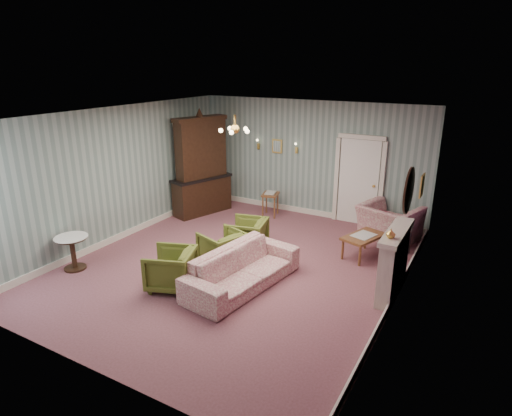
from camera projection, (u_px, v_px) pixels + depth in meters
The scene contains 27 objects.
floor at pixel (237, 265), 8.51m from camera, with size 7.00×7.00×0.00m, color #884F59.
ceiling at pixel (235, 115), 7.58m from camera, with size 7.00×7.00×0.00m, color white.
wall_back at pixel (310, 159), 10.94m from camera, with size 6.00×6.00×0.00m, color slate.
wall_front at pixel (80, 269), 5.16m from camera, with size 6.00×6.00×0.00m, color slate.
wall_left at pixel (118, 175), 9.44m from camera, with size 7.00×7.00×0.00m, color slate.
wall_right at pixel (403, 222), 6.65m from camera, with size 7.00×7.00×0.00m, color slate.
wall_right_floral at pixel (402, 222), 6.66m from camera, with size 7.00×7.00×0.00m, color #AD567F.
door at pixel (359, 180), 10.42m from camera, with size 1.12×0.12×2.16m, color white, non-canonical shape.
olive_chair_a at pixel (171, 267), 7.57m from camera, with size 0.77×0.72×0.79m, color #5A6322.
olive_chair_b at pixel (222, 246), 8.45m from camera, with size 0.73×0.69×0.75m, color #5A6322.
olive_chair_c at pixel (247, 234), 9.04m from camera, with size 0.75×0.70×0.77m, color #5A6322.
sofa_chintz at pixel (242, 262), 7.60m from camera, with size 2.32×0.68×0.91m, color #9A3E53.
wingback_chair at pixel (390, 217), 9.64m from camera, with size 1.20×0.78×1.05m, color #9A3E53.
dresser at pixel (201, 163), 11.07m from camera, with size 0.55×1.59×2.65m, color black, non-canonical shape.
fireplace at pixel (394, 262), 7.33m from camera, with size 0.30×1.40×1.16m, color beige, non-canonical shape.
mantel_vase at pixel (391, 234), 6.80m from camera, with size 0.15×0.15×0.15m, color gold.
oval_mirror at pixel (408, 190), 6.87m from camera, with size 0.04×0.76×0.84m, color white, non-canonical shape.
framed_print at pixel (422, 186), 8.06m from camera, with size 0.04×0.34×0.42m, color gold, non-canonical shape.
coffee_table at pixel (363, 246), 8.82m from camera, with size 0.51×0.93×0.47m, color brown, non-canonical shape.
side_table_black at pixel (400, 241), 8.85m from camera, with size 0.42×0.42×0.64m, color black, non-canonical shape.
pedestal_table at pixel (73, 253), 8.27m from camera, with size 0.61×0.61×0.67m, color black, non-canonical shape.
nesting_table at pixel (270, 204), 11.16m from camera, with size 0.39×0.50×0.65m, color brown, non-canonical shape.
gilt_mirror_back at pixel (277, 146), 11.24m from camera, with size 0.28×0.06×0.36m, color gold, non-canonical shape.
sconce_left at pixel (258, 144), 11.48m from camera, with size 0.16×0.12×0.30m, color gold, non-canonical shape.
sconce_right at pixel (296, 148), 10.97m from camera, with size 0.16×0.12×0.30m, color gold, non-canonical shape.
chandelier at pixel (235, 130), 7.67m from camera, with size 0.56×0.56×0.36m, color gold, non-canonical shape.
burgundy_cushion at pixel (386, 220), 9.55m from camera, with size 0.38×0.10×0.38m, color maroon.
Camera 1 is at (4.10, -6.53, 3.79)m, focal length 30.60 mm.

